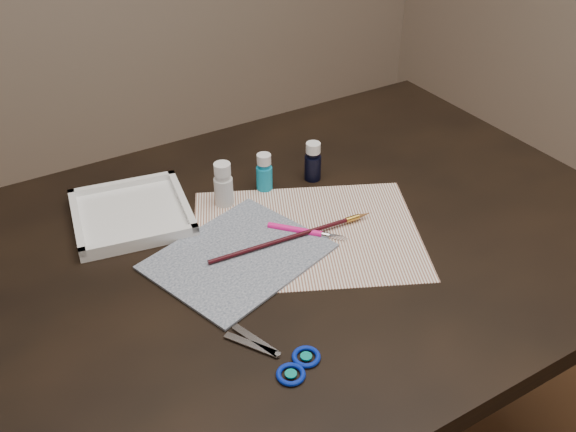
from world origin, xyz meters
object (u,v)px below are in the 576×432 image
paint_bottle_cyan (264,172)px  paint_bottle_navy (313,161)px  palette_tray (131,213)px  paper (306,234)px  scissors (267,353)px  canvas (238,256)px  paint_bottle_white (223,184)px

paint_bottle_cyan → paint_bottle_navy: paint_bottle_navy is taller
paint_bottle_navy → palette_tray: size_ratio=0.39×
paper → palette_tray: (-0.26, 0.21, 0.01)m
scissors → palette_tray: size_ratio=0.77×
paper → paint_bottle_navy: bearing=54.0°
paper → paint_bottle_navy: paint_bottle_navy is taller
palette_tray → paper: bearing=-39.6°
canvas → paint_bottle_cyan: bearing=49.2°
paint_bottle_navy → paint_bottle_cyan: bearing=171.0°
paint_bottle_cyan → palette_tray: bearing=171.8°
paint_bottle_white → paint_bottle_navy: (0.20, -0.01, -0.00)m
canvas → palette_tray: palette_tray is taller
paint_bottle_cyan → paint_bottle_navy: size_ratio=0.95×
paper → palette_tray: bearing=140.4°
paper → scissors: 0.30m
paint_bottle_navy → scissors: 0.50m
paint_bottle_cyan → palette_tray: paint_bottle_cyan is taller
paint_bottle_cyan → palette_tray: (-0.27, 0.04, -0.03)m
paint_bottle_cyan → paper: bearing=-93.2°
canvas → scissors: size_ratio=1.73×
paint_bottle_white → paint_bottle_navy: 0.20m
canvas → paint_bottle_navy: (0.25, 0.16, 0.04)m
paint_bottle_white → paint_bottle_navy: size_ratio=1.09×
scissors → paint_bottle_navy: bearing=-72.1°
canvas → palette_tray: size_ratio=1.34×
canvas → paint_bottle_cyan: size_ratio=3.56×
paper → paint_bottle_cyan: paint_bottle_cyan is taller
canvas → paint_bottle_white: size_ratio=3.13×
paint_bottle_cyan → scissors: (-0.22, -0.39, -0.04)m
scissors → canvas: bearing=-48.8°
palette_tray → paint_bottle_navy: bearing=-8.4°
paint_bottle_white → scissors: bearing=-107.5°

